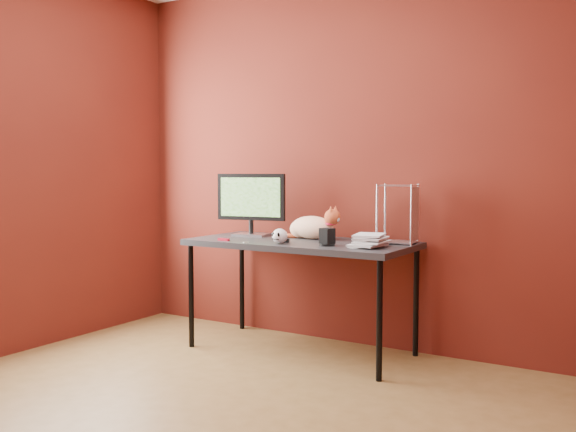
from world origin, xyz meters
The scene contains 11 objects.
room centered at (0.00, 0.00, 1.45)m, with size 3.52×3.52×2.61m.
desk centered at (-0.15, 1.37, 0.70)m, with size 1.50×0.70×0.75m.
monitor centered at (-0.61, 1.45, 1.00)m, with size 0.51×0.21×0.45m.
cat centered at (-0.14, 1.51, 0.83)m, with size 0.50×0.22×0.23m.
skull_mug centered at (-0.17, 1.14, 0.80)m, with size 0.10×0.10×0.10m.
speaker centered at (0.14, 1.20, 0.80)m, with size 0.10×0.10×0.11m.
book_stack centered at (0.31, 1.28, 1.21)m, with size 0.22×0.26×0.93m.
wire_rack centered at (0.46, 1.56, 0.94)m, with size 0.24×0.20×0.38m.
pocket_knife centered at (-0.59, 1.10, 0.76)m, with size 0.08×0.02×0.02m, color #A90D20.
black_gadget centered at (-0.18, 1.22, 0.76)m, with size 0.05×0.03×0.02m, color black.
washer centered at (-0.39, 1.08, 0.75)m, with size 0.04×0.04×0.00m, color silver.
Camera 1 is at (2.00, -2.31, 1.21)m, focal length 40.00 mm.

